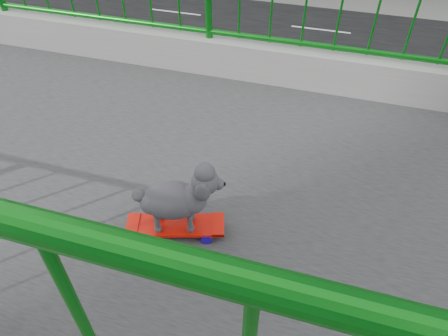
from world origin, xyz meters
The scene contains 8 objects.
road centered at (-13.00, 0.00, 0.01)m, with size 18.00×90.00×0.02m, color black.
footbridge centered at (0.00, 0.00, 5.22)m, with size 3.00×24.00×7.00m.
railing centered at (0.00, 0.00, 7.21)m, with size 3.00×24.00×1.42m.
skateboard centered at (0.36, 0.38, 7.05)m, with size 0.30×0.54×0.07m.
poodle centered at (0.35, 0.41, 7.28)m, with size 0.27×0.45×0.39m.
car_0 centered at (-6.00, 0.95, 0.80)m, with size 1.89×4.70×1.60m, color red.
car_1 centered at (-9.20, -8.75, 0.66)m, with size 1.40×4.00×1.32m, color #99999E.
car_6 centered at (-9.20, 3.94, 0.78)m, with size 2.59×5.62×1.56m, color #99999E.
Camera 1 is at (1.61, 1.03, 8.75)m, focal length 32.44 mm.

